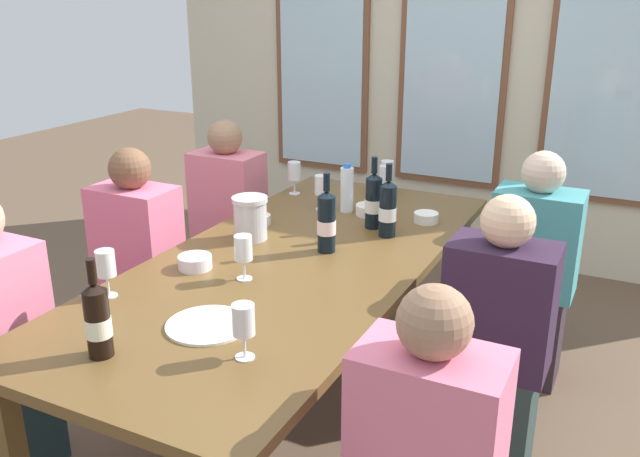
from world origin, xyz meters
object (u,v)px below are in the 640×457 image
object	(u,v)px
dining_table	(292,274)
wine_glass_6	(106,265)
water_bottle	(347,189)
wine_glass_3	(243,321)
wine_bottle_2	(388,209)
seated_person_2	(229,223)
seated_person_4	(140,270)
tasting_bowl_1	(426,217)
tasting_bowl_0	(195,262)
wine_glass_2	(386,171)
seated_person_3	(532,275)
wine_glass_4	(243,249)
white_plate_0	(208,325)
wine_glass_1	(386,176)
tasting_bowl_2	(258,220)
metal_pitcher	(250,218)
wine_bottle_1	(374,201)
tasting_bowl_3	(370,210)
wine_glass_5	(322,187)
wine_bottle_3	(327,221)
wine_glass_0	(294,172)
seated_person_5	(496,346)
wine_bottle_0	(98,320)

from	to	relation	value
dining_table	wine_glass_6	size ratio (longest dim) A/B	13.42
water_bottle	wine_glass_3	bearing A→B (deg)	-77.69
wine_bottle_2	seated_person_2	world-z (taller)	seated_person_2
seated_person_4	tasting_bowl_1	bearing A→B (deg)	29.43
tasting_bowl_0	wine_glass_2	xyz separation A→B (m)	(0.29, 1.31, 0.10)
wine_bottle_2	seated_person_3	xyz separation A→B (m)	(0.59, 0.35, -0.34)
tasting_bowl_1	wine_glass_4	bearing A→B (deg)	-113.44
white_plate_0	wine_glass_1	world-z (taller)	wine_glass_1
white_plate_0	wine_glass_1	size ratio (longest dim) A/B	1.58
white_plate_0	tasting_bowl_2	world-z (taller)	tasting_bowl_2
metal_pitcher	wine_bottle_1	bearing A→B (deg)	41.68
metal_pitcher	seated_person_2	distance (m)	0.91
white_plate_0	wine_glass_1	distance (m)	1.58
wine_glass_2	seated_person_4	size ratio (longest dim) A/B	0.16
tasting_bowl_0	tasting_bowl_1	size ratio (longest dim) A/B	1.16
tasting_bowl_3	wine_glass_5	size ratio (longest dim) A/B	0.81
wine_glass_2	wine_glass_4	world-z (taller)	same
metal_pitcher	wine_bottle_3	bearing A→B (deg)	2.26
wine_bottle_1	tasting_bowl_2	xyz separation A→B (m)	(-0.49, -0.20, -0.11)
wine_glass_0	wine_glass_1	bearing A→B (deg)	16.42
white_plate_0	wine_glass_0	size ratio (longest dim) A/B	1.58
wine_glass_6	seated_person_2	distance (m)	1.47
tasting_bowl_1	wine_glass_0	xyz separation A→B (m)	(-0.77, 0.13, 0.10)
dining_table	seated_person_3	bearing A→B (deg)	43.30
dining_table	wine_glass_1	bearing A→B (deg)	88.11
dining_table	wine_glass_2	world-z (taller)	wine_glass_2
wine_bottle_3	seated_person_4	world-z (taller)	seated_person_4
seated_person_2	seated_person_5	bearing A→B (deg)	-23.57
wine_bottle_1	tasting_bowl_1	bearing A→B (deg)	42.59
tasting_bowl_3	seated_person_4	size ratio (longest dim) A/B	0.13
tasting_bowl_1	tasting_bowl_0	bearing A→B (deg)	-124.21
metal_pitcher	wine_glass_1	world-z (taller)	metal_pitcher
water_bottle	seated_person_4	world-z (taller)	seated_person_4
tasting_bowl_0	wine_bottle_2	bearing A→B (deg)	51.59
white_plate_0	wine_glass_6	distance (m)	0.47
white_plate_0	wine_bottle_3	size ratio (longest dim) A/B	0.82
wine_bottle_0	wine_glass_6	bearing A→B (deg)	130.01
wine_glass_6	seated_person_3	size ratio (longest dim) A/B	0.16
wine_glass_6	wine_bottle_1	bearing A→B (deg)	62.92
metal_pitcher	seated_person_5	distance (m)	1.15
wine_glass_0	wine_glass_6	bearing A→B (deg)	-89.35
tasting_bowl_0	tasting_bowl_2	size ratio (longest dim) A/B	1.15
wine_bottle_2	tasting_bowl_1	world-z (taller)	wine_bottle_2
wine_bottle_0	tasting_bowl_1	world-z (taller)	wine_bottle_0
water_bottle	seated_person_3	world-z (taller)	seated_person_3
wine_glass_5	seated_person_3	size ratio (longest dim) A/B	0.16
wine_glass_0	wine_bottle_1	bearing A→B (deg)	-28.33
wine_glass_3	wine_glass_4	size ratio (longest dim) A/B	1.00
tasting_bowl_0	wine_glass_4	bearing A→B (deg)	-0.66
wine_bottle_3	water_bottle	bearing A→B (deg)	105.52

